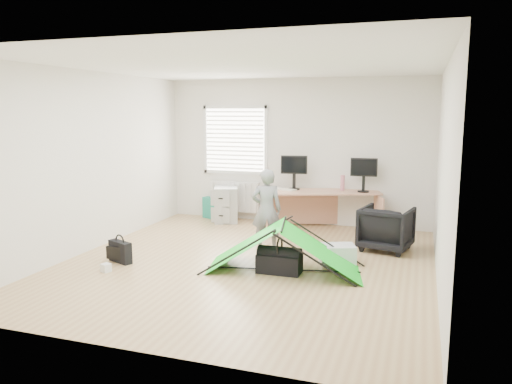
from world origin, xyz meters
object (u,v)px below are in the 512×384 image
(desk, at_px, (321,210))
(kite, at_px, (283,248))
(storage_crate, at_px, (337,254))
(monitor_left, at_px, (294,177))
(filing_cabinet, at_px, (226,204))
(thermos, at_px, (342,183))
(laptop_bag, at_px, (120,252))
(office_chair, at_px, (386,228))
(person, at_px, (267,210))
(monitor_right, at_px, (364,180))
(duffel_bag, at_px, (279,263))

(desk, bearing_deg, kite, -108.95)
(storage_crate, bearing_deg, monitor_left, 119.70)
(desk, xyz_separation_m, filing_cabinet, (-1.85, 0.04, -0.01))
(desk, bearing_deg, thermos, 7.79)
(laptop_bag, bearing_deg, monitor_left, 80.72)
(kite, xyz_separation_m, storage_crate, (0.63, 0.54, -0.18))
(office_chair, relative_size, kite, 0.36)
(filing_cabinet, distance_m, person, 2.17)
(monitor_left, height_order, office_chair, monitor_left)
(filing_cabinet, xyz_separation_m, kite, (1.84, -2.56, -0.02))
(monitor_left, relative_size, monitor_right, 1.03)
(person, distance_m, laptop_bag, 2.21)
(office_chair, distance_m, person, 1.85)
(office_chair, bearing_deg, storage_crate, 70.13)
(filing_cabinet, xyz_separation_m, storage_crate, (2.48, -2.02, -0.20))
(desk, xyz_separation_m, monitor_left, (-0.51, -0.01, 0.57))
(monitor_right, bearing_deg, duffel_bag, -108.79)
(laptop_bag, bearing_deg, filing_cabinet, 104.06)
(monitor_left, relative_size, kite, 0.23)
(duffel_bag, bearing_deg, kite, 75.53)
(monitor_right, height_order, thermos, monitor_right)
(thermos, xyz_separation_m, storage_crate, (0.28, -2.15, -0.70))
(thermos, height_order, kite, thermos)
(office_chair, bearing_deg, person, 31.57)
(desk, height_order, thermos, thermos)
(kite, relative_size, laptop_bag, 5.09)
(desk, bearing_deg, filing_cabinet, 160.16)
(kite, bearing_deg, laptop_bag, 177.23)
(monitor_right, xyz_separation_m, office_chair, (0.49, -1.15, -0.58))
(desk, xyz_separation_m, duffel_bag, (-0.04, -2.62, -0.22))
(monitor_right, distance_m, office_chair, 1.38)
(monitor_right, relative_size, thermos, 1.67)
(kite, bearing_deg, filing_cabinet, 113.91)
(desk, height_order, person, person)
(desk, relative_size, filing_cabinet, 3.04)
(filing_cabinet, bearing_deg, monitor_right, -19.52)
(kite, distance_m, duffel_bag, 0.22)
(monitor_right, height_order, duffel_bag, monitor_right)
(filing_cabinet, distance_m, laptop_bag, 2.96)
(monitor_left, bearing_deg, desk, -9.12)
(filing_cabinet, height_order, monitor_right, monitor_right)
(monitor_left, height_order, person, person)
(duffel_bag, bearing_deg, filing_cabinet, 124.36)
(filing_cabinet, distance_m, kite, 3.16)
(monitor_right, relative_size, laptop_bag, 1.14)
(filing_cabinet, bearing_deg, storage_crate, -60.15)
(monitor_right, xyz_separation_m, kite, (-0.73, -2.62, -0.60))
(office_chair, bearing_deg, desk, -28.66)
(desk, distance_m, monitor_right, 0.92)
(monitor_right, xyz_separation_m, duffel_bag, (-0.76, -2.72, -0.79))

